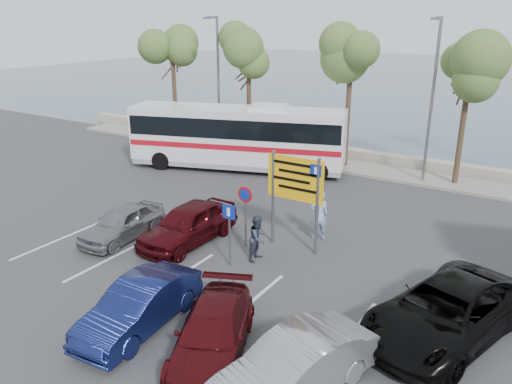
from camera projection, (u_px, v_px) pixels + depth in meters
The scene contains 23 objects.
ground at pixel (221, 276), 16.56m from camera, with size 120.00×120.00×0.00m, color #353538.
kerb_strip at pixel (370, 170), 27.69m from camera, with size 44.00×2.40×0.15m, color gray.
seawall at pixel (382, 158), 29.21m from camera, with size 48.00×0.80×0.60m, color tan.
sea at pixel (495, 83), 64.37m from camera, with size 140.00×140.00×0.00m, color #445E6D.
tree_far_left at pixel (172, 46), 32.66m from camera, with size 3.20×3.20×7.60m.
tree_left at pixel (249, 54), 29.75m from camera, with size 3.20×3.20×7.20m.
tree_mid at pixel (352, 46), 26.26m from camera, with size 3.20×3.20×8.00m.
tree_right at pixel (471, 61), 23.40m from camera, with size 3.20×3.20×7.40m.
street_lamp_left at pixel (217, 77), 30.84m from camera, with size 0.45×1.15×8.01m.
street_lamp_right at pixel (432, 93), 24.29m from camera, with size 0.45×1.15×8.01m.
direction_sign at pixel (295, 186), 17.80m from camera, with size 2.20×0.12×3.60m.
sign_no_stop at pixel (245, 207), 18.24m from camera, with size 0.60×0.08×2.35m.
sign_parking at pixel (229, 226), 16.81m from camera, with size 0.50×0.07×2.25m.
lane_markings at pixel (175, 280), 16.34m from camera, with size 12.02×4.20×0.01m, color silver, non-canonical shape.
coach_bus_left at pixel (237, 139), 27.64m from camera, with size 11.99×6.15×3.68m.
car_silver_a at pixel (122, 223), 19.21m from camera, with size 1.52×3.78×1.29m, color gray.
car_blue at pixel (139, 305), 13.65m from camera, with size 1.44×4.13×1.36m, color #10184C.
car_maroon at pixel (213, 333), 12.57m from camera, with size 1.72×4.24×1.23m, color #460B0F.
car_red at pixel (188, 224), 18.82m from camera, with size 1.78×4.44×1.51m, color #40090E.
suv_black at pixel (446, 312), 13.22m from camera, with size 2.53×5.48×1.52m, color black.
car_silver_b at pixel (294, 367), 11.22m from camera, with size 1.48×4.26×1.40m, color gray.
pedestrian_near at pixel (319, 215), 19.01m from camera, with size 0.72×0.47×1.96m, color #91A8D3.
pedestrian_far at pixel (258, 238), 17.47m from camera, with size 0.80×0.62×1.64m, color #303749.
Camera 1 is at (8.82, -11.79, 8.16)m, focal length 35.00 mm.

